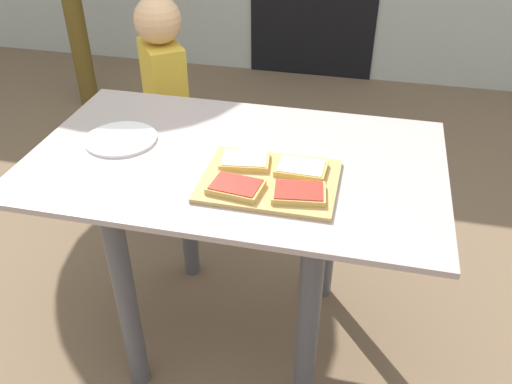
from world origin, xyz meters
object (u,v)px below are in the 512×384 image
Objects in this scene: pizza_slice_far_right at (301,168)px; child_left at (166,97)px; pizza_slice_near_left at (236,187)px; dining_table at (236,205)px; pizza_slice_far_left at (245,160)px; cutting_board at (270,181)px; plate_white_left at (121,139)px; pizza_slice_near_right at (299,193)px.

pizza_slice_far_right is 1.00m from child_left.
pizza_slice_far_right is at bearing 40.33° from pizza_slice_near_left.
dining_table is 1.18× the size of child_left.
pizza_slice_far_left and pizza_slice_near_left have the same top height.
pizza_slice_far_left is at bearing 143.49° from cutting_board.
pizza_slice_near_left is 0.67× the size of plate_white_left.
pizza_slice_near_right is at bearing -17.92° from plate_white_left.
pizza_slice_near_right is 1.10m from child_left.
plate_white_left is (-0.58, 0.07, -0.02)m from pizza_slice_far_right.
child_left is at bearing 134.31° from pizza_slice_far_right.
cutting_board is at bearing 43.23° from pizza_slice_near_left.
cutting_board is 2.45× the size of pizza_slice_near_right.
child_left is at bearing 126.41° from dining_table.
dining_table is 0.25m from cutting_board.
pizza_slice_near_right is (0.18, -0.13, 0.00)m from pizza_slice_far_left.
pizza_slice_far_right is (0.21, -0.05, 0.20)m from dining_table.
pizza_slice_far_left is at bearing 94.07° from pizza_slice_near_left.
pizza_slice_near_left is (0.01, -0.14, 0.00)m from pizza_slice_far_left.
child_left reaches higher than plate_white_left.
child_left is (-0.11, 0.63, -0.15)m from plate_white_left.
dining_table is 0.34m from pizza_slice_near_right.
pizza_slice_far_left and pizza_slice_far_right have the same top height.
cutting_board is 0.11m from pizza_slice_near_left.
cutting_board is at bearing -40.54° from dining_table.
pizza_slice_far_left is at bearing 178.28° from pizza_slice_far_right.
pizza_slice_far_left is 0.68× the size of plate_white_left.
dining_table is 8.06× the size of pizza_slice_far_left.
pizza_slice_near_left is at bearing -136.77° from cutting_board.
pizza_slice_far_right is (0.16, -0.00, 0.00)m from pizza_slice_far_left.
pizza_slice_far_right reaches higher than cutting_board.
cutting_board is at bearing 145.72° from pizza_slice_near_right.
dining_table is at bearing 132.33° from pizza_slice_far_left.
pizza_slice_near_left is at bearing -25.43° from plate_white_left.
dining_table is at bearing -3.20° from plate_white_left.
pizza_slice_far_right is at bearing -45.69° from child_left.
child_left is (-0.61, 0.76, -0.16)m from cutting_board.
plate_white_left is 0.66m from child_left.
pizza_slice_near_right is 0.68× the size of plate_white_left.
dining_table is 8.14× the size of pizza_slice_near_left.
pizza_slice_near_left reaches higher than cutting_board.
pizza_slice_far_left reaches higher than dining_table.
dining_table is at bearing -53.59° from child_left.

